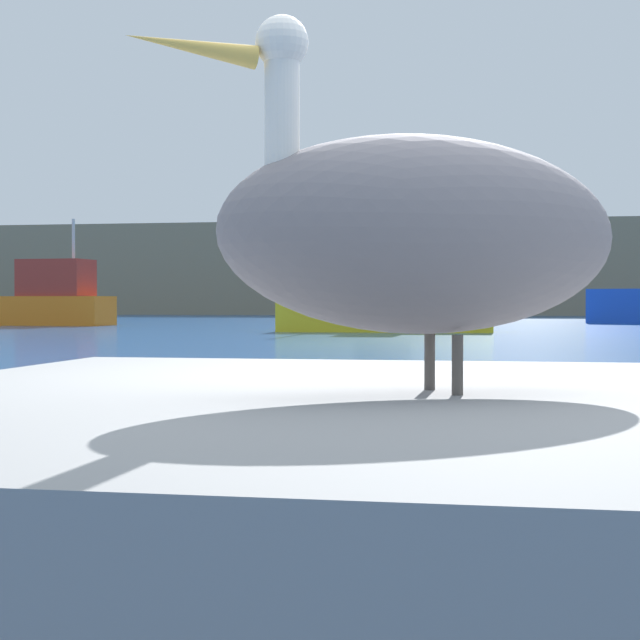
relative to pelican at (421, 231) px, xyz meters
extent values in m
plane|color=#194C93|center=(0.08, 0.65, -1.17)|extent=(260.00, 260.00, 0.00)
cube|color=#7F755B|center=(0.08, 69.65, 2.00)|extent=(140.00, 10.52, 6.33)
cube|color=gray|center=(0.01, 0.00, -0.80)|extent=(3.14, 2.98, 0.74)
ellipsoid|color=slate|center=(0.01, 0.00, -0.01)|extent=(1.22, 0.98, 0.53)
cylinder|color=white|center=(-0.34, -0.19, 0.25)|extent=(0.09, 0.09, 0.36)
sphere|color=white|center=(-0.34, -0.19, 0.47)|extent=(0.14, 0.14, 0.14)
cone|color=gold|center=(-0.54, -0.31, 0.44)|extent=(0.32, 0.22, 0.09)
cylinder|color=#4C4742|center=(0.10, -0.04, -0.35)|extent=(0.03, 0.03, 0.16)
cylinder|color=#4C4742|center=(0.02, 0.11, -0.35)|extent=(0.03, 0.03, 0.16)
cube|color=orange|center=(-18.69, 35.20, -0.59)|extent=(7.05, 2.39, 1.16)
cube|color=maroon|center=(-17.37, 35.11, 0.71)|extent=(2.78, 1.88, 1.45)
cylinder|color=#B2B2B2|center=(-16.61, 35.06, 1.51)|extent=(0.12, 0.12, 3.04)
cube|color=yellow|center=(-3.58, 29.41, -0.57)|extent=(6.78, 2.40, 1.21)
cube|color=#2D333D|center=(-3.61, 29.41, 0.75)|extent=(1.79, 1.65, 1.42)
cylinder|color=#B2B2B2|center=(-5.59, 29.33, 1.68)|extent=(0.12, 0.12, 3.30)
cylinder|color=#3F382D|center=(-6.80, 29.28, 0.39)|extent=(0.10, 0.10, 0.70)
camera|label=1|loc=(0.23, -2.73, -0.18)|focal=57.33mm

